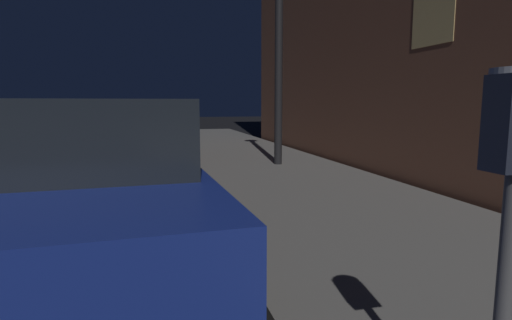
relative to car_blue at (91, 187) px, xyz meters
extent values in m
cube|color=black|center=(1.53, -2.57, 0.67)|extent=(0.01, 0.08, 0.11)
cube|color=navy|center=(0.00, -0.02, -0.14)|extent=(1.89, 4.08, 0.64)
cube|color=#1E2328|center=(0.00, 0.06, 0.44)|extent=(1.60, 2.15, 0.56)
cylinder|color=black|center=(-0.92, 1.18, -0.38)|extent=(0.25, 0.67, 0.66)
cylinder|color=black|center=(0.81, 1.26, -0.38)|extent=(0.25, 0.67, 0.66)
cylinder|color=black|center=(0.92, -1.23, -0.38)|extent=(0.25, 0.67, 0.66)
cube|color=maroon|center=(0.00, 5.90, -0.14)|extent=(2.05, 4.18, 0.64)
cube|color=#1E2328|center=(0.00, 5.96, 0.44)|extent=(1.74, 2.28, 0.56)
cylinder|color=black|center=(-0.88, 7.21, -0.38)|extent=(0.25, 0.67, 0.66)
cylinder|color=black|center=(1.00, 7.13, -0.38)|extent=(0.25, 0.67, 0.66)
cylinder|color=black|center=(-1.00, 4.67, -0.38)|extent=(0.25, 0.67, 0.66)
cylinder|color=black|center=(0.89, 4.59, -0.38)|extent=(0.25, 0.67, 0.66)
cube|color=#B7B7BF|center=(0.00, 12.01, -0.14)|extent=(2.10, 4.52, 0.64)
cube|color=#1E2328|center=(0.00, 12.02, 0.44)|extent=(1.75, 2.13, 0.56)
cylinder|color=black|center=(-0.86, 13.43, -0.38)|extent=(0.26, 0.67, 0.66)
cylinder|color=black|center=(1.01, 13.32, -0.38)|extent=(0.26, 0.67, 0.66)
cylinder|color=black|center=(-1.01, 10.69, -0.38)|extent=(0.26, 0.67, 0.66)
cylinder|color=black|center=(0.86, 10.59, -0.38)|extent=(0.26, 0.67, 0.66)
cylinder|color=black|center=(3.06, 4.48, 1.77)|extent=(0.16, 0.16, 4.67)
cube|color=#F2D17F|center=(4.47, 1.66, 2.11)|extent=(0.06, 0.90, 1.20)
camera|label=1|loc=(0.47, -3.61, 0.69)|focal=29.06mm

